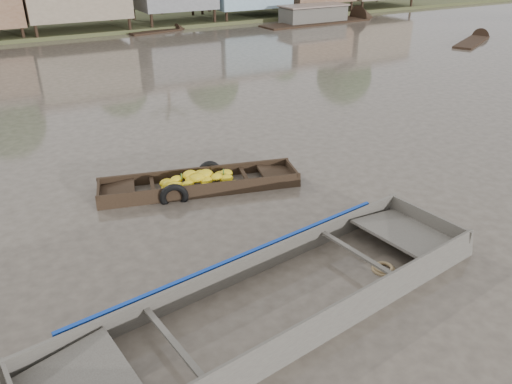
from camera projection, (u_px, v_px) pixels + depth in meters
ground at (260, 252)px, 10.35m from camera, size 120.00×120.00×0.00m
banana_boat at (197, 184)px, 12.90m from camera, size 5.28×2.50×0.74m
viewer_boat at (277, 304)px, 8.74m from camera, size 8.77×3.30×0.69m
distant_boats at (248, 27)px, 34.68m from camera, size 45.66×15.36×1.38m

